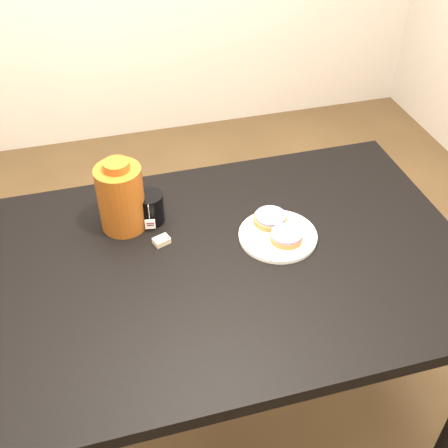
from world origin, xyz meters
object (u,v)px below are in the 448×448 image
Objects in this scene: bagel_back at (270,219)px; bagel_package at (121,197)px; bagel_front at (286,236)px; teabag_pouch at (162,241)px; plate at (278,235)px; mug at (149,208)px; table at (220,281)px.

bagel_package reaches higher than bagel_back.
bagel_front is 2.88× the size of teabag_pouch.
plate is at bearing -22.51° from bagel_package.
teabag_pouch is at bearing 164.64° from bagel_front.
teabag_pouch is (0.02, -0.11, -0.04)m from mug.
bagel_front is at bearing -20.43° from mug.
mug is 2.97× the size of teabag_pouch.
mug is (-0.34, 0.12, 0.02)m from bagel_back.
bagel_back is 0.36m from mug.
bagel_back reaches higher than table.
bagel_back is 0.58× the size of bagel_package.
teabag_pouch is at bearing -50.13° from bagel_package.
bagel_package is (-0.42, 0.17, 0.09)m from plate.
plate is at bearing 116.15° from bagel_front.
table is at bearing -165.76° from plate.
bagel_front is 0.48m from bagel_package.
mug is 0.09m from bagel_package.
mug is at bearing 0.47° from bagel_package.
bagel_package is (-0.09, 0.11, 0.09)m from teabag_pouch.
plate is 0.39m from mug.
bagel_front is at bearing -63.85° from plate.
bagel_package reaches higher than bagel_front.
mug is at bearing 161.19° from bagel_back.
bagel_front reaches higher than teabag_pouch.
bagel_front is 0.41m from mug.
mug is 0.12m from teabag_pouch.
mug is (-0.16, 0.22, 0.13)m from table.
bagel_package reaches higher than mug.
teabag_pouch is (-0.32, 0.01, -0.02)m from bagel_back.
plate is 1.68× the size of mug.
plate is 0.06m from bagel_back.
bagel_back is 0.99× the size of bagel_front.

